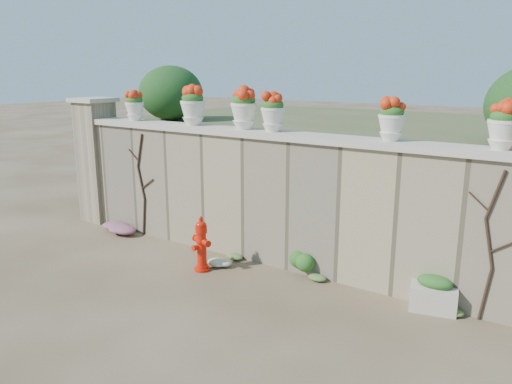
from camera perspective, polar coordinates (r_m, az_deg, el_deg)
The scene contains 19 objects.
ground at distance 6.86m, azimuth -6.59°, elevation -12.37°, with size 80.00×80.00×0.00m, color #4D3B26.
stone_wall at distance 7.87m, azimuth 1.73°, elevation -1.04°, with size 8.00×0.40×2.00m, color gray.
wall_cap at distance 7.67m, azimuth 1.79°, elevation 6.57°, with size 8.10×0.52×0.10m, color beige.
gate_pillar at distance 10.58m, azimuth -17.65°, elevation 3.58°, with size 0.72×0.72×2.48m.
raised_fill at distance 10.65m, azimuth 10.99°, elevation 2.64°, with size 9.00×6.00×2.00m, color #384C23.
back_shrub_left at distance 10.55m, azimuth -9.69°, elevation 11.08°, with size 1.30×1.30×1.10m, color #143814.
vine_left at distance 9.38m, azimuth -12.94°, elevation 0.99°, with size 0.60×0.04×1.91m.
vine_right at distance 6.59m, azimuth 25.16°, elevation -5.45°, with size 0.60×0.04×1.91m.
fire_hydrant at distance 7.69m, azimuth -6.26°, elevation -5.89°, with size 0.38×0.27×0.86m.
planter_box at distance 6.90m, azimuth 19.64°, elevation -10.95°, with size 0.63×0.46×0.48m.
green_shrub at distance 7.58m, azimuth 5.02°, elevation -7.68°, with size 0.52×0.47×0.50m, color #1E5119.
magenta_clump at distance 9.82m, azimuth -15.52°, elevation -3.88°, with size 0.89×0.59×0.24m, color #BC2588.
white_flowers at distance 7.93m, azimuth -3.95°, elevation -7.97°, with size 0.44×0.35×0.16m, color white.
urn_pot_0 at distance 9.56m, azimuth -13.71°, elevation 9.53°, with size 0.34×0.34×0.54m.
urn_pot_1 at distance 8.57m, azimuth -7.24°, elevation 9.75°, with size 0.42×0.42×0.66m.
urn_pot_2 at distance 7.92m, azimuth -1.38°, elevation 9.53°, with size 0.42×0.42×0.66m.
urn_pot_3 at distance 7.62m, azimuth 1.95°, elevation 9.07°, with size 0.37×0.37×0.58m.
urn_pot_4 at distance 6.83m, azimuth 15.26°, elevation 7.94°, with size 0.35×0.35×0.56m.
urn_pot_5 at distance 6.53m, azimuth 26.42°, elevation 6.78°, with size 0.36×0.36×0.56m.
Camera 1 is at (4.06, -4.64, 3.01)m, focal length 35.00 mm.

